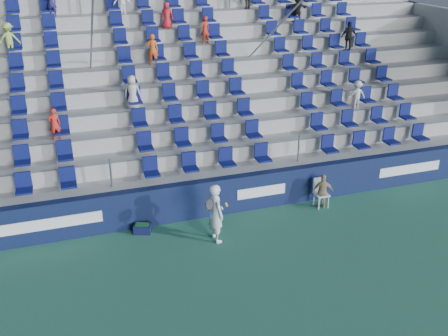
# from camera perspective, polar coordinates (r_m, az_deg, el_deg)

# --- Properties ---
(ground) EXTENTS (70.00, 70.00, 0.00)m
(ground) POSITION_cam_1_polar(r_m,az_deg,el_deg) (13.17, 3.00, -11.73)
(ground) COLOR #307052
(ground) RESTS_ON ground
(sponsor_wall) EXTENTS (24.00, 0.32, 1.20)m
(sponsor_wall) POSITION_cam_1_polar(r_m,az_deg,el_deg) (15.38, -1.10, -3.31)
(sponsor_wall) COLOR #10193D
(sponsor_wall) RESTS_ON ground
(grandstand) EXTENTS (24.00, 8.17, 6.63)m
(grandstand) POSITION_cam_1_polar(r_m,az_deg,el_deg) (19.38, -5.59, 7.47)
(grandstand) COLOR #A3A39E
(grandstand) RESTS_ON ground
(tennis_player) EXTENTS (0.69, 0.68, 1.75)m
(tennis_player) POSITION_cam_1_polar(r_m,az_deg,el_deg) (13.95, -0.92, -5.14)
(tennis_player) COLOR silver
(tennis_player) RESTS_ON ground
(line_judge_chair) EXTENTS (0.42, 0.43, 0.95)m
(line_judge_chair) POSITION_cam_1_polar(r_m,az_deg,el_deg) (16.20, 10.95, -2.49)
(line_judge_chair) COLOR white
(line_judge_chair) RESTS_ON ground
(line_judge) EXTENTS (0.72, 0.46, 1.14)m
(line_judge) POSITION_cam_1_polar(r_m,az_deg,el_deg) (16.08, 11.21, -2.63)
(line_judge) COLOR tan
(line_judge) RESTS_ON ground
(ball_bin) EXTENTS (0.57, 0.47, 0.28)m
(ball_bin) POSITION_cam_1_polar(r_m,az_deg,el_deg) (14.84, -9.29, -6.78)
(ball_bin) COLOR #10153A
(ball_bin) RESTS_ON ground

